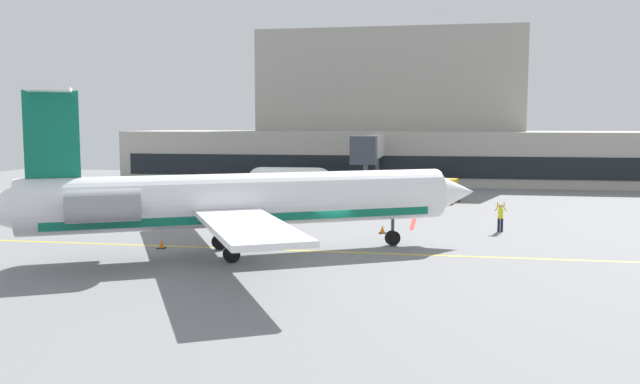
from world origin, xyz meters
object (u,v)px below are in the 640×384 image
object	(u,v)px
fuel_tank	(290,180)
marshaller	(500,217)
baggage_tug	(446,192)
pushback_tractor	(170,192)
regional_jet	(236,201)

from	to	relation	value
fuel_tank	marshaller	size ratio (longest dim) A/B	4.31
baggage_tug	fuel_tank	distance (m)	15.97
pushback_tractor	fuel_tank	size ratio (longest dim) A/B	0.43
marshaller	pushback_tractor	bearing A→B (deg)	156.93
regional_jet	fuel_tank	size ratio (longest dim) A/B	3.15
fuel_tank	marshaller	bearing A→B (deg)	-45.69
baggage_tug	pushback_tractor	bearing A→B (deg)	-170.24
regional_jet	baggage_tug	distance (m)	30.20
marshaller	fuel_tank	bearing A→B (deg)	134.31
marshaller	regional_jet	bearing A→B (deg)	-144.56
baggage_tug	fuel_tank	xyz separation A→B (m)	(-15.69, 2.91, 0.63)
regional_jet	baggage_tug	size ratio (longest dim) A/B	6.49
regional_jet	fuel_tank	xyz separation A→B (m)	(-3.87, 30.61, -1.48)
regional_jet	marshaller	size ratio (longest dim) A/B	13.59
regional_jet	pushback_tractor	xyz separation A→B (m)	(-13.74, 23.31, -2.11)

